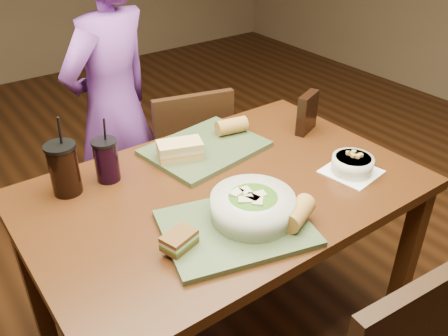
{
  "coord_description": "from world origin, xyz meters",
  "views": [
    {
      "loc": [
        -0.78,
        -1.07,
        1.63
      ],
      "look_at": [
        0.0,
        0.0,
        0.82
      ],
      "focal_mm": 38.0,
      "sensor_mm": 36.0,
      "label": 1
    }
  ],
  "objects_px": {
    "sandwich_far": "(180,150)",
    "baguette_near": "(298,213)",
    "dining_table": "(224,208)",
    "diner": "(114,109)",
    "tray_far": "(205,148)",
    "salad_bowl": "(253,205)",
    "sandwich_near": "(179,240)",
    "chip_bag": "(307,113)",
    "cup_berry": "(107,160)",
    "baguette_far": "(232,126)",
    "chair_far": "(186,162)",
    "tray_near": "(236,228)",
    "soup_bowl": "(352,164)",
    "cup_cola": "(64,169)"
  },
  "relations": [
    {
      "from": "baguette_near",
      "to": "tray_far",
      "type": "bearing_deg",
      "value": 85.56
    },
    {
      "from": "tray_near",
      "to": "cup_berry",
      "type": "xyz_separation_m",
      "value": [
        -0.18,
        0.48,
        0.07
      ]
    },
    {
      "from": "diner",
      "to": "sandwich_near",
      "type": "relative_size",
      "value": 13.48
    },
    {
      "from": "dining_table",
      "to": "tray_near",
      "type": "relative_size",
      "value": 3.1
    },
    {
      "from": "sandwich_near",
      "to": "sandwich_far",
      "type": "height_order",
      "value": "sandwich_far"
    },
    {
      "from": "diner",
      "to": "sandwich_far",
      "type": "xyz_separation_m",
      "value": [
        -0.02,
        -0.61,
        0.07
      ]
    },
    {
      "from": "diner",
      "to": "cup_cola",
      "type": "distance_m",
      "value": 0.7
    },
    {
      "from": "chair_far",
      "to": "diner",
      "type": "height_order",
      "value": "diner"
    },
    {
      "from": "sandwich_near",
      "to": "dining_table",
      "type": "bearing_deg",
      "value": 33.42
    },
    {
      "from": "diner",
      "to": "tray_near",
      "type": "relative_size",
      "value": 3.48
    },
    {
      "from": "soup_bowl",
      "to": "sandwich_near",
      "type": "distance_m",
      "value": 0.7
    },
    {
      "from": "dining_table",
      "to": "soup_bowl",
      "type": "distance_m",
      "value": 0.47
    },
    {
      "from": "sandwich_near",
      "to": "cup_cola",
      "type": "distance_m",
      "value": 0.49
    },
    {
      "from": "soup_bowl",
      "to": "sandwich_far",
      "type": "height_order",
      "value": "sandwich_far"
    },
    {
      "from": "dining_table",
      "to": "chip_bag",
      "type": "relative_size",
      "value": 8.05
    },
    {
      "from": "sandwich_far",
      "to": "baguette_near",
      "type": "height_order",
      "value": "same"
    },
    {
      "from": "dining_table",
      "to": "sandwich_near",
      "type": "bearing_deg",
      "value": -146.58
    },
    {
      "from": "dining_table",
      "to": "sandwich_far",
      "type": "xyz_separation_m",
      "value": [
        -0.03,
        0.22,
        0.14
      ]
    },
    {
      "from": "tray_far",
      "to": "baguette_near",
      "type": "height_order",
      "value": "baguette_near"
    },
    {
      "from": "soup_bowl",
      "to": "baguette_near",
      "type": "distance_m",
      "value": 0.38
    },
    {
      "from": "chair_far",
      "to": "diner",
      "type": "relative_size",
      "value": 0.58
    },
    {
      "from": "cup_berry",
      "to": "tray_near",
      "type": "bearing_deg",
      "value": -69.12
    },
    {
      "from": "dining_table",
      "to": "diner",
      "type": "distance_m",
      "value": 0.83
    },
    {
      "from": "diner",
      "to": "chip_bag",
      "type": "relative_size",
      "value": 9.05
    },
    {
      "from": "tray_far",
      "to": "sandwich_near",
      "type": "relative_size",
      "value": 3.87
    },
    {
      "from": "chair_far",
      "to": "tray_far",
      "type": "xyz_separation_m",
      "value": [
        -0.14,
        -0.38,
        0.29
      ]
    },
    {
      "from": "chair_far",
      "to": "chip_bag",
      "type": "xyz_separation_m",
      "value": [
        0.28,
        -0.49,
        0.36
      ]
    },
    {
      "from": "soup_bowl",
      "to": "chip_bag",
      "type": "height_order",
      "value": "chip_bag"
    },
    {
      "from": "diner",
      "to": "soup_bowl",
      "type": "distance_m",
      "value": 1.11
    },
    {
      "from": "dining_table",
      "to": "baguette_near",
      "type": "xyz_separation_m",
      "value": [
        0.04,
        -0.3,
        0.14
      ]
    },
    {
      "from": "tray_near",
      "to": "chip_bag",
      "type": "relative_size",
      "value": 2.6
    },
    {
      "from": "tray_near",
      "to": "diner",
      "type": "bearing_deg",
      "value": 84.9
    },
    {
      "from": "cup_cola",
      "to": "chip_bag",
      "type": "height_order",
      "value": "cup_cola"
    },
    {
      "from": "tray_near",
      "to": "baguette_far",
      "type": "distance_m",
      "value": 0.59
    },
    {
      "from": "baguette_near",
      "to": "cup_cola",
      "type": "bearing_deg",
      "value": 129.66
    },
    {
      "from": "sandwich_far",
      "to": "cup_cola",
      "type": "bearing_deg",
      "value": 172.5
    },
    {
      "from": "dining_table",
      "to": "chip_bag",
      "type": "height_order",
      "value": "chip_bag"
    },
    {
      "from": "cup_berry",
      "to": "baguette_far",
      "type": "bearing_deg",
      "value": 0.1
    },
    {
      "from": "tray_near",
      "to": "cup_cola",
      "type": "relative_size",
      "value": 1.55
    },
    {
      "from": "chair_far",
      "to": "cup_berry",
      "type": "height_order",
      "value": "cup_berry"
    },
    {
      "from": "cup_berry",
      "to": "chip_bag",
      "type": "distance_m",
      "value": 0.81
    },
    {
      "from": "tray_near",
      "to": "soup_bowl",
      "type": "distance_m",
      "value": 0.52
    },
    {
      "from": "salad_bowl",
      "to": "sandwich_near",
      "type": "bearing_deg",
      "value": 176.93
    },
    {
      "from": "dining_table",
      "to": "cup_cola",
      "type": "xyz_separation_m",
      "value": [
        -0.43,
        0.27,
        0.18
      ]
    },
    {
      "from": "salad_bowl",
      "to": "chip_bag",
      "type": "height_order",
      "value": "chip_bag"
    },
    {
      "from": "chair_far",
      "to": "baguette_near",
      "type": "bearing_deg",
      "value": -101.07
    },
    {
      "from": "diner",
      "to": "soup_bowl",
      "type": "xyz_separation_m",
      "value": [
        0.43,
        -1.02,
        0.05
      ]
    },
    {
      "from": "baguette_near",
      "to": "sandwich_far",
      "type": "bearing_deg",
      "value": 98.53
    },
    {
      "from": "chair_far",
      "to": "sandwich_near",
      "type": "relative_size",
      "value": 7.76
    },
    {
      "from": "tray_far",
      "to": "cup_cola",
      "type": "height_order",
      "value": "cup_cola"
    }
  ]
}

